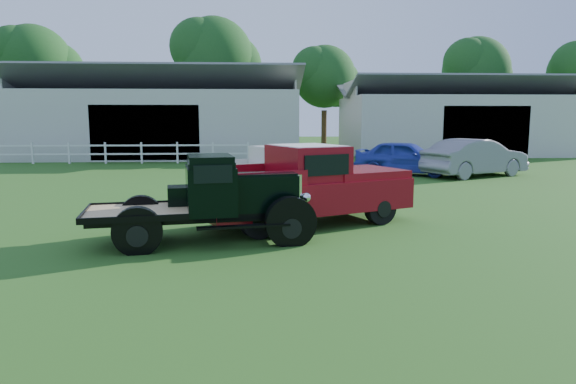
{
  "coord_description": "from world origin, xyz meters",
  "views": [
    {
      "loc": [
        -0.4,
        -9.34,
        2.59
      ],
      "look_at": [
        0.2,
        1.2,
        1.05
      ],
      "focal_mm": 32.0,
      "sensor_mm": 36.0,
      "label": 1
    }
  ],
  "objects_px": {
    "vintage_flatbed": "(206,199)",
    "red_pickup": "(303,185)",
    "misc_car_blue": "(406,158)",
    "misc_car_grey": "(475,158)",
    "white_pickup": "(273,174)"
  },
  "relations": [
    {
      "from": "vintage_flatbed",
      "to": "misc_car_blue",
      "type": "xyz_separation_m",
      "value": [
        7.77,
        12.32,
        -0.13
      ]
    },
    {
      "from": "red_pickup",
      "to": "vintage_flatbed",
      "type": "bearing_deg",
      "value": -167.76
    },
    {
      "from": "white_pickup",
      "to": "red_pickup",
      "type": "bearing_deg",
      "value": -105.72
    },
    {
      "from": "misc_car_blue",
      "to": "misc_car_grey",
      "type": "height_order",
      "value": "misc_car_grey"
    },
    {
      "from": "white_pickup",
      "to": "misc_car_grey",
      "type": "xyz_separation_m",
      "value": [
        9.06,
        5.95,
        -0.0
      ]
    },
    {
      "from": "misc_car_blue",
      "to": "misc_car_grey",
      "type": "distance_m",
      "value": 2.99
    },
    {
      "from": "red_pickup",
      "to": "misc_car_grey",
      "type": "height_order",
      "value": "red_pickup"
    },
    {
      "from": "red_pickup",
      "to": "misc_car_blue",
      "type": "height_order",
      "value": "red_pickup"
    },
    {
      "from": "red_pickup",
      "to": "misc_car_blue",
      "type": "relative_size",
      "value": 1.18
    },
    {
      "from": "white_pickup",
      "to": "misc_car_grey",
      "type": "relative_size",
      "value": 0.9
    },
    {
      "from": "vintage_flatbed",
      "to": "white_pickup",
      "type": "relative_size",
      "value": 1.02
    },
    {
      "from": "white_pickup",
      "to": "vintage_flatbed",
      "type": "bearing_deg",
      "value": -130.75
    },
    {
      "from": "misc_car_grey",
      "to": "white_pickup",
      "type": "bearing_deg",
      "value": 97.74
    },
    {
      "from": "red_pickup",
      "to": "misc_car_blue",
      "type": "distance_m",
      "value": 12.1
    },
    {
      "from": "vintage_flatbed",
      "to": "red_pickup",
      "type": "bearing_deg",
      "value": 26.52
    }
  ]
}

